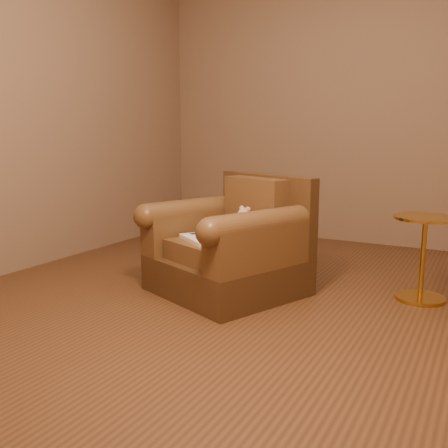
% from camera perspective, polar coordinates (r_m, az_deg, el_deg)
% --- Properties ---
extents(floor, '(4.00, 4.00, 0.00)m').
position_cam_1_polar(floor, '(3.41, 4.99, -8.21)').
color(floor, brown).
rests_on(floor, ground).
extents(room, '(4.02, 4.02, 2.71)m').
position_cam_1_polar(room, '(3.29, 5.49, 21.36)').
color(room, '#826850').
rests_on(room, ground).
extents(armchair, '(1.13, 1.11, 0.79)m').
position_cam_1_polar(armchair, '(3.43, 0.85, -2.73)').
color(armchair, '#432C16').
rests_on(armchair, floor).
extents(teddy_bear, '(0.16, 0.18, 0.22)m').
position_cam_1_polar(teddy_bear, '(3.43, 2.09, -0.13)').
color(teddy_bear, '#CDA690').
rests_on(teddy_bear, armchair).
extents(guidebook, '(0.40, 0.37, 0.03)m').
position_cam_1_polar(guidebook, '(3.31, -2.44, -1.70)').
color(guidebook, beige).
rests_on(guidebook, armchair).
extents(side_table, '(0.40, 0.40, 0.56)m').
position_cam_1_polar(side_table, '(3.49, 21.79, -3.35)').
color(side_table, gold).
rests_on(side_table, floor).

